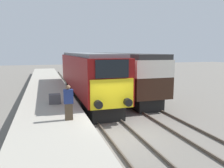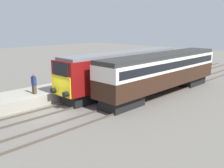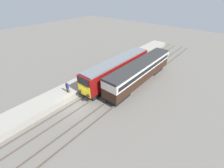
{
  "view_description": "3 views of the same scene",
  "coord_description": "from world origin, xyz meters",
  "px_view_note": "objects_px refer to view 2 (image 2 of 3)",
  "views": [
    {
      "loc": [
        -3.57,
        -9.78,
        4.18
      ],
      "look_at": [
        0.0,
        1.5,
        2.38
      ],
      "focal_mm": 35.0,
      "sensor_mm": 36.0,
      "label": 1
    },
    {
      "loc": [
        16.27,
        -9.5,
        6.46
      ],
      "look_at": [
        1.7,
        5.5,
        1.6
      ],
      "focal_mm": 40.0,
      "sensor_mm": 36.0,
      "label": 2
    },
    {
      "loc": [
        13.99,
        -9.14,
        13.75
      ],
      "look_at": [
        1.7,
        5.5,
        1.6
      ],
      "focal_mm": 24.0,
      "sensor_mm": 36.0,
      "label": 3
    }
  ],
  "objects_px": {
    "locomotive": "(124,69)",
    "person_on_platform": "(34,84)",
    "luggage_crate": "(66,83)",
    "passenger_carriage": "(163,70)"
  },
  "relations": [
    {
      "from": "locomotive",
      "to": "luggage_crate",
      "type": "distance_m",
      "value": 5.86
    },
    {
      "from": "luggage_crate",
      "to": "locomotive",
      "type": "bearing_deg",
      "value": 59.13
    },
    {
      "from": "locomotive",
      "to": "person_on_platform",
      "type": "xyz_separation_m",
      "value": [
        -2.49,
        -8.53,
        -0.5
      ]
    },
    {
      "from": "person_on_platform",
      "to": "locomotive",
      "type": "bearing_deg",
      "value": 73.72
    },
    {
      "from": "locomotive",
      "to": "person_on_platform",
      "type": "distance_m",
      "value": 8.9
    },
    {
      "from": "luggage_crate",
      "to": "passenger_carriage",
      "type": "bearing_deg",
      "value": 46.47
    },
    {
      "from": "locomotive",
      "to": "person_on_platform",
      "type": "relative_size",
      "value": 9.15
    },
    {
      "from": "passenger_carriage",
      "to": "luggage_crate",
      "type": "height_order",
      "value": "passenger_carriage"
    },
    {
      "from": "locomotive",
      "to": "passenger_carriage",
      "type": "distance_m",
      "value": 3.82
    },
    {
      "from": "person_on_platform",
      "to": "luggage_crate",
      "type": "xyz_separation_m",
      "value": [
        -0.47,
        3.58,
        -0.54
      ]
    }
  ]
}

